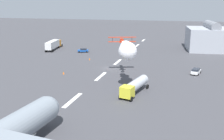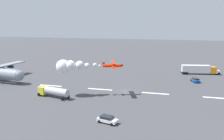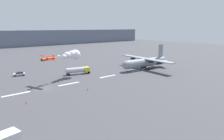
% 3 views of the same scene
% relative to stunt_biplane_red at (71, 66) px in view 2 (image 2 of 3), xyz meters
% --- Properties ---
extents(ground_plane, '(440.00, 440.00, 0.00)m').
position_rel_stunt_biplane_red_xyz_m(ground_plane, '(-14.56, -8.23, -8.69)').
color(ground_plane, '#424247').
rests_on(ground_plane, ground).
extents(runway_stripe_2, '(8.00, 0.90, 0.01)m').
position_rel_stunt_biplane_red_xyz_m(runway_stripe_2, '(-40.52, -8.23, -8.69)').
color(runway_stripe_2, white).
rests_on(runway_stripe_2, ground).
extents(runway_stripe_3, '(8.00, 0.90, 0.01)m').
position_rel_stunt_biplane_red_xyz_m(runway_stripe_3, '(-23.21, -8.23, -8.69)').
color(runway_stripe_3, white).
rests_on(runway_stripe_3, ground).
extents(runway_stripe_4, '(8.00, 0.90, 0.01)m').
position_rel_stunt_biplane_red_xyz_m(runway_stripe_4, '(-5.91, -8.23, -8.69)').
color(runway_stripe_4, white).
rests_on(runway_stripe_4, ground).
extents(runway_stripe_5, '(8.00, 0.90, 0.01)m').
position_rel_stunt_biplane_red_xyz_m(runway_stripe_5, '(11.40, -8.23, -8.69)').
color(runway_stripe_5, white).
rests_on(runway_stripe_5, ground).
extents(runway_stripe_6, '(8.00, 0.90, 0.01)m').
position_rel_stunt_biplane_red_xyz_m(runway_stripe_6, '(28.71, -8.23, -8.69)').
color(runway_stripe_6, white).
rests_on(runway_stripe_6, ground).
extents(stunt_biplane_red, '(18.41, 10.06, 3.98)m').
position_rel_stunt_biplane_red_xyz_m(stunt_biplane_red, '(0.00, 0.00, 0.00)').
color(stunt_biplane_red, red).
extents(semi_truck_orange, '(15.18, 5.58, 3.70)m').
position_rel_stunt_biplane_red_xyz_m(semi_truck_orange, '(-38.20, -39.55, -6.56)').
color(semi_truck_orange, silver).
rests_on(semi_truck_orange, ground).
extents(fuel_tanker_truck, '(10.17, 4.79, 2.90)m').
position_rel_stunt_biplane_red_xyz_m(fuel_tanker_truck, '(4.48, 2.78, -6.94)').
color(fuel_tanker_truck, yellow).
rests_on(fuel_tanker_truck, ground).
extents(followme_car_yellow, '(3.11, 4.48, 1.52)m').
position_rel_stunt_biplane_red_xyz_m(followme_car_yellow, '(-35.77, -25.47, -7.88)').
color(followme_car_yellow, '#194CA5').
rests_on(followme_car_yellow, ground).
extents(airport_staff_sedan, '(4.64, 2.87, 1.52)m').
position_rel_stunt_biplane_red_xyz_m(airport_staff_sedan, '(-15.05, 15.68, -7.88)').
color(airport_staff_sedan, white).
rests_on(airport_staff_sedan, ground).
extents(traffic_cone_near, '(0.44, 0.44, 0.75)m').
position_rel_stunt_biplane_red_xyz_m(traffic_cone_near, '(-23.55, -18.13, -8.32)').
color(traffic_cone_near, orange).
rests_on(traffic_cone_near, ground).
extents(traffic_cone_far, '(0.44, 0.44, 0.75)m').
position_rel_stunt_biplane_red_xyz_m(traffic_cone_far, '(-5.12, -18.48, -8.32)').
color(traffic_cone_far, orange).
rests_on(traffic_cone_far, ground).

